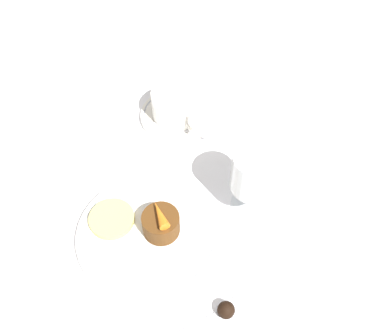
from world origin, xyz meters
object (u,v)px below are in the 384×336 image
Objects in this scene: coffee_cup at (177,104)px; wine_glass at (256,174)px; dessert_cake at (161,221)px; dinner_plate at (149,234)px; fork at (208,319)px.

coffee_cup is 0.25m from wine_glass.
dinner_plate is at bearing -92.84° from dessert_cake.
wine_glass reaches higher than coffee_cup.
coffee_cup is at bearing 149.14° from dessert_cake.
dessert_cake is at bearing -179.85° from fork.
dessert_cake is (0.00, 0.02, 0.03)m from dinner_plate.
dinner_plate is 0.17m from fork.
wine_glass is at bearing 132.51° from fork.
dinner_plate is 1.25× the size of fork.
wine_glass reaches higher than dinner_plate.
wine_glass is 0.23m from fork.
coffee_cup is (-0.22, 0.16, 0.03)m from dinner_plate.
fork is at bearing 0.15° from dessert_cake.
wine_glass is at bearing 83.18° from dessert_cake.
dinner_plate is at bearing -35.24° from coffee_cup.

